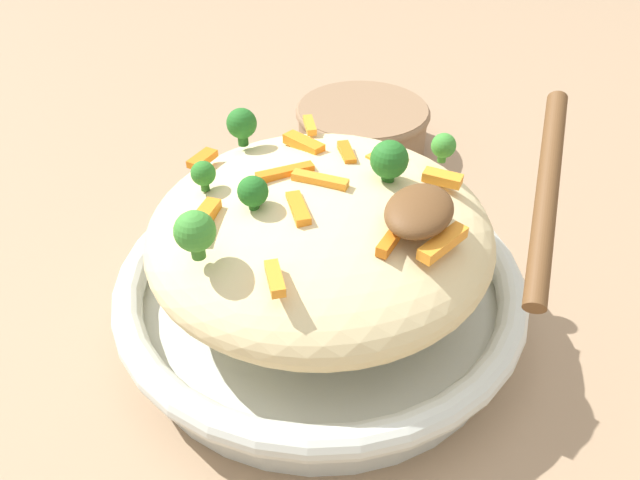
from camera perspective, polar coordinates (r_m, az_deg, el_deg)
The scene contains 24 objects.
ground_plane at distance 0.47m, azimuth -0.00°, elevation -6.98°, with size 2.40×2.40×0.00m, color #9E7F60.
serving_bowl at distance 0.45m, azimuth -0.00°, elevation -4.64°, with size 0.30×0.30×0.05m.
pasta_mound at distance 0.42m, azimuth -0.00°, elevation 0.92°, with size 0.24×0.24×0.08m, color beige.
carrot_piece_0 at distance 0.43m, azimuth 2.16°, elevation 8.42°, with size 0.03×0.01×0.01m, color orange.
carrot_piece_1 at distance 0.37m, azimuth -2.57°, elevation 3.11°, with size 0.03×0.01×0.01m, color orange.
carrot_piece_2 at distance 0.39m, azimuth 0.52°, elevation 5.57°, with size 0.04×0.01×0.01m, color orange.
carrot_piece_3 at distance 0.33m, azimuth -4.36°, elevation -3.70°, with size 0.03×0.01×0.01m, color orange.
carrot_piece_4 at distance 0.40m, azimuth -3.19°, elevation 6.69°, with size 0.04×0.01×0.01m, color orange.
carrot_piece_5 at distance 0.47m, azimuth -0.99°, elevation 10.99°, with size 0.03×0.01×0.01m, color orange.
carrot_piece_6 at distance 0.41m, azimuth 11.68°, elevation 5.85°, with size 0.03×0.01×0.01m, color orange.
carrot_piece_7 at distance 0.43m, azimuth 6.17°, elevation 8.20°, with size 0.03×0.01×0.01m, color orange.
carrot_piece_8 at distance 0.44m, azimuth -1.57°, elevation 9.24°, with size 0.03×0.01×0.01m, color orange.
carrot_piece_9 at distance 0.44m, azimuth -11.18°, elevation 7.71°, with size 0.02×0.01×0.01m, color orange.
carrot_piece_10 at distance 0.35m, azimuth 11.73°, elevation -0.28°, with size 0.04×0.01×0.01m, color orange.
carrot_piece_11 at distance 0.37m, azimuth -11.14°, elevation 2.14°, with size 0.03×0.01×0.01m, color orange.
carrot_piece_12 at distance 0.36m, azimuth 7.23°, elevation 0.59°, with size 0.04×0.01×0.01m, color orange.
broccoli_floret_0 at distance 0.37m, azimuth -6.46°, elevation 4.61°, with size 0.02×0.02×0.02m.
broccoli_floret_1 at distance 0.40m, azimuth -11.14°, elevation 6.25°, with size 0.02×0.02×0.02m.
broccoli_floret_2 at distance 0.40m, azimuth 6.67°, elevation 7.65°, with size 0.03×0.03×0.03m.
broccoli_floret_3 at distance 0.45m, azimuth -7.53°, elevation 10.98°, with size 0.02×0.02×0.03m.
broccoli_floret_4 at distance 0.34m, azimuth -11.92°, elevation 0.75°, with size 0.02×0.02×0.03m.
broccoli_floret_5 at distance 0.43m, azimuth 11.78°, elevation 8.83°, with size 0.02×0.02×0.02m.
serving_spoon at distance 0.35m, azimuth 13.30°, elevation 3.28°, with size 0.14×0.10×0.07m.
companion_bowl at distance 0.66m, azimuth 4.08°, elevation 10.94°, with size 0.15×0.15×0.05m.
Camera 1 is at (0.30, 0.14, 0.33)m, focal length 33.31 mm.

